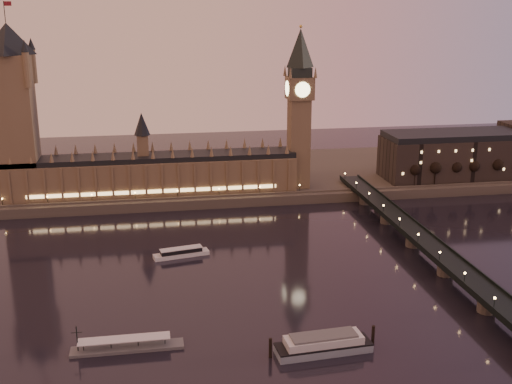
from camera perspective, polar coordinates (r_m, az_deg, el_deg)
ground at (r=306.06m, az=-0.99°, el=-7.14°), size 700.00×700.00×0.00m
far_embankment at (r=463.94m, az=-0.40°, el=1.46°), size 560.00×130.00×6.00m
palace_of_westminster at (r=411.06m, az=-9.11°, el=2.00°), size 180.00×26.62×52.00m
victoria_tower at (r=410.16m, az=-20.70°, el=7.41°), size 31.68×31.68×118.00m
big_ben at (r=414.11m, az=3.88°, el=8.23°), size 17.68×17.68×104.00m
westminster_bridge at (r=329.26m, az=15.03°, el=-4.95°), size 13.20×260.00×15.30m
city_block at (r=482.63m, az=20.04°, el=3.40°), size 155.00×45.00×34.00m
bare_tree_0 at (r=435.61m, az=13.77°, el=1.83°), size 6.86×6.86×13.95m
bare_tree_1 at (r=441.66m, az=15.54°, el=1.89°), size 6.86×6.86×13.95m
bare_tree_2 at (r=448.13m, az=17.27°, el=1.96°), size 6.86×6.86×13.95m
bare_tree_3 at (r=454.98m, az=18.95°, el=2.01°), size 6.86×6.86×13.95m
bare_tree_4 at (r=462.22m, az=20.58°, el=2.07°), size 6.86×6.86×13.95m
cruise_boat_a at (r=325.88m, az=-6.66°, el=-5.38°), size 28.57×11.34×4.47m
moored_barge at (r=240.70m, az=6.01°, el=-13.30°), size 40.66×12.40×7.47m
pontoon_pier at (r=246.50m, az=-11.41°, el=-13.32°), size 41.04×6.84×10.95m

